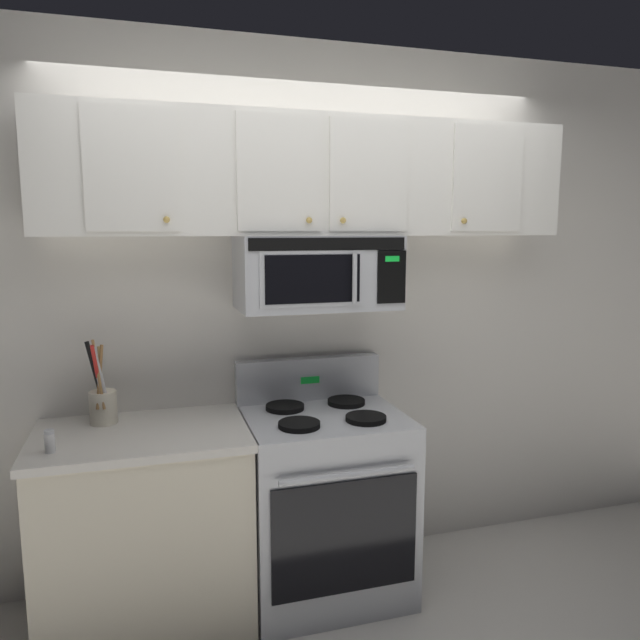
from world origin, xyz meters
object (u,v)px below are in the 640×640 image
(stove_range, at_px, (324,499))
(salt_shaker, at_px, (50,441))
(over_range_microwave, at_px, (317,272))
(utensil_crock_cream, at_px, (102,402))

(stove_range, bearing_deg, salt_shaker, -172.28)
(stove_range, bearing_deg, over_range_microwave, 90.14)
(salt_shaker, bearing_deg, over_range_microwave, 13.15)
(over_range_microwave, distance_m, salt_shaker, 1.37)
(over_range_microwave, xyz_separation_m, salt_shaker, (-1.19, -0.28, -0.63))
(stove_range, relative_size, utensil_crock_cream, 2.86)
(over_range_microwave, distance_m, utensil_crock_cream, 1.16)
(stove_range, height_order, utensil_crock_cream, utensil_crock_cream)
(utensil_crock_cream, bearing_deg, stove_range, -9.18)
(utensil_crock_cream, distance_m, salt_shaker, 0.38)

